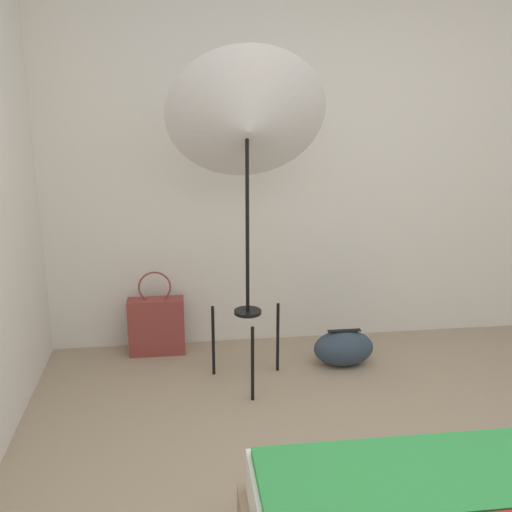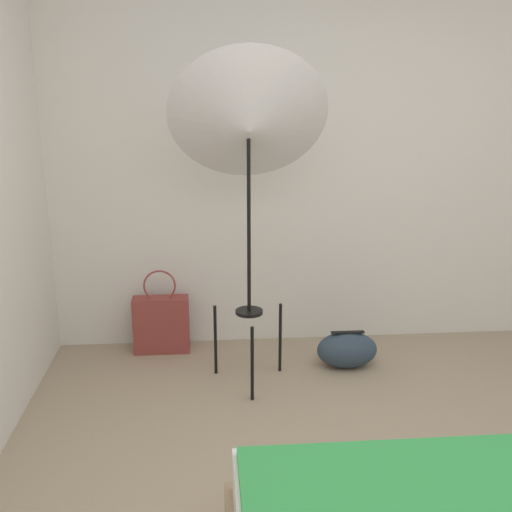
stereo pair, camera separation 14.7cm
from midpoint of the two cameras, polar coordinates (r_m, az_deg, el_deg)
The scene contains 4 objects.
wall_back at distance 4.13m, azimuth 3.48°, elevation 9.24°, with size 8.00×0.05×2.60m.
photo_umbrella at distance 3.39m, azimuth -2.14°, elevation 12.23°, with size 0.91×0.64×1.99m.
tote_bag at distance 4.17m, azimuth -10.46°, elevation -6.51°, with size 0.38×0.13×0.59m.
duffel_bag at distance 4.00m, azimuth 7.29°, elevation -8.69°, with size 0.39×0.24×0.25m.
Camera 1 is at (-0.84, -1.81, 1.77)m, focal length 42.00 mm.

